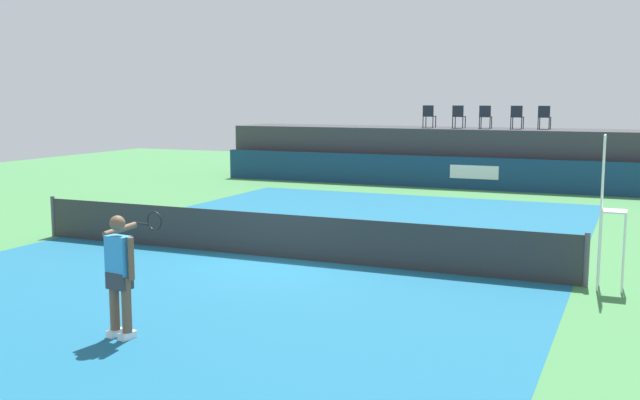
{
  "coord_description": "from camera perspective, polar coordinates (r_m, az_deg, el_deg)",
  "views": [
    {
      "loc": [
        6.98,
        -13.93,
        3.41
      ],
      "look_at": [
        0.09,
        2.0,
        1.0
      ],
      "focal_mm": 41.68,
      "sensor_mm": 36.0,
      "label": 1
    }
  ],
  "objects": [
    {
      "name": "ground_plane",
      "position": [
        18.63,
        0.96,
        -2.64
      ],
      "size": [
        48.0,
        48.0,
        0.0
      ],
      "primitive_type": "plane",
      "color": "#3D7A42"
    },
    {
      "name": "spectator_chair_far_right",
      "position": [
        29.51,
        16.85,
        6.18
      ],
      "size": [
        0.45,
        0.45,
        0.89
      ],
      "color": "#1E232D",
      "rests_on": "spectator_platform"
    },
    {
      "name": "spectator_chair_center",
      "position": [
        29.55,
        12.58,
        6.33
      ],
      "size": [
        0.46,
        0.46,
        0.89
      ],
      "color": "#1E232D",
      "rests_on": "spectator_platform"
    },
    {
      "name": "spectator_platform",
      "position": [
        30.15,
        9.94,
        3.39
      ],
      "size": [
        18.0,
        2.8,
        2.2
      ],
      "primitive_type": "cube",
      "color": "#38383D",
      "rests_on": "ground"
    },
    {
      "name": "spectator_chair_left",
      "position": [
        29.77,
        10.6,
        6.39
      ],
      "size": [
        0.45,
        0.45,
        0.89
      ],
      "color": "#1E232D",
      "rests_on": "spectator_platform"
    },
    {
      "name": "tennis_net",
      "position": [
        15.86,
        -3.18,
        -2.77
      ],
      "size": [
        12.4,
        0.02,
        0.95
      ],
      "primitive_type": "cube",
      "color": "#2D2D2D",
      "rests_on": "ground"
    },
    {
      "name": "umpire_chair",
      "position": [
        14.06,
        21.22,
        -0.09
      ],
      "size": [
        0.44,
        0.44,
        2.76
      ],
      "color": "white",
      "rests_on": "ground"
    },
    {
      "name": "tennis_player",
      "position": [
        10.93,
        -15.06,
        -5.33
      ],
      "size": [
        0.58,
        1.19,
        1.77
      ],
      "color": "white",
      "rests_on": "court_inner"
    },
    {
      "name": "net_post_far",
      "position": [
        14.26,
        19.78,
        -4.35
      ],
      "size": [
        0.1,
        0.1,
        1.0
      ],
      "primitive_type": "cylinder",
      "color": "#4C4C51",
      "rests_on": "ground"
    },
    {
      "name": "court_inner",
      "position": [
        15.96,
        -3.17,
        -4.44
      ],
      "size": [
        12.0,
        22.0,
        0.0
      ],
      "primitive_type": "cube",
      "color": "#16597A",
      "rests_on": "ground"
    },
    {
      "name": "net_post_near",
      "position": [
        19.4,
        -19.8,
        -1.19
      ],
      "size": [
        0.1,
        0.1,
        1.0
      ],
      "primitive_type": "cylinder",
      "color": "#4C4C51",
      "rests_on": "ground"
    },
    {
      "name": "tennis_ball",
      "position": [
        18.73,
        14.2,
        -2.71
      ],
      "size": [
        0.07,
        0.07,
        0.07
      ],
      "primitive_type": "sphere",
      "color": "#D8EA33",
      "rests_on": "court_inner"
    },
    {
      "name": "spectator_chair_right",
      "position": [
        29.52,
        14.89,
        6.25
      ],
      "size": [
        0.45,
        0.45,
        0.89
      ],
      "color": "#1E232D",
      "rests_on": "spectator_platform"
    },
    {
      "name": "spectator_chair_far_left",
      "position": [
        30.02,
        8.37,
        6.45
      ],
      "size": [
        0.45,
        0.45,
        0.89
      ],
      "color": "#1E232D",
      "rests_on": "spectator_platform"
    },
    {
      "name": "sponsor_wall",
      "position": [
        28.45,
        9.08,
        2.14
      ],
      "size": [
        18.0,
        0.22,
        1.2
      ],
      "color": "navy",
      "rests_on": "ground"
    }
  ]
}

